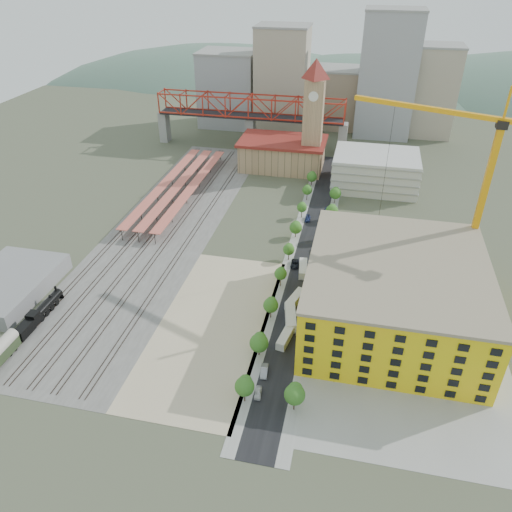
% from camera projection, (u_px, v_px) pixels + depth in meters
% --- Properties ---
extents(ground, '(400.00, 400.00, 0.00)m').
position_uv_depth(ground, '(253.00, 264.00, 158.12)').
color(ground, '#474C38').
rests_on(ground, ground).
extents(ballast_strip, '(36.00, 165.00, 0.06)m').
position_uv_depth(ballast_strip, '(166.00, 227.00, 179.18)').
color(ballast_strip, '#605E59').
rests_on(ballast_strip, ground).
extents(dirt_lot, '(28.00, 67.00, 0.06)m').
position_uv_depth(dirt_lot, '(213.00, 325.00, 132.74)').
color(dirt_lot, tan).
rests_on(dirt_lot, ground).
extents(street_asphalt, '(12.00, 170.00, 0.06)m').
position_uv_depth(street_asphalt, '(309.00, 246.00, 167.61)').
color(street_asphalt, black).
rests_on(street_asphalt, ground).
extents(sidewalk_west, '(3.00, 170.00, 0.04)m').
position_uv_depth(sidewalk_west, '(293.00, 244.00, 168.62)').
color(sidewalk_west, gray).
rests_on(sidewalk_west, ground).
extents(sidewalk_east, '(3.00, 170.00, 0.04)m').
position_uv_depth(sidewalk_east, '(326.00, 248.00, 166.61)').
color(sidewalk_east, gray).
rests_on(sidewalk_east, ground).
extents(construction_pad, '(50.00, 90.00, 0.06)m').
position_uv_depth(construction_pad, '(401.00, 323.00, 133.32)').
color(construction_pad, gray).
rests_on(construction_pad, ground).
extents(rail_tracks, '(26.56, 160.00, 0.18)m').
position_uv_depth(rail_tracks, '(162.00, 226.00, 179.45)').
color(rail_tracks, '#382B23').
rests_on(rail_tracks, ground).
extents(platform_canopies, '(16.00, 80.00, 4.12)m').
position_uv_depth(platform_canopies, '(179.00, 185.00, 200.78)').
color(platform_canopies, '#DB6554').
rests_on(platform_canopies, ground).
extents(station_hall, '(38.00, 24.00, 13.10)m').
position_uv_depth(station_hall, '(282.00, 153.00, 223.44)').
color(station_hall, tan).
rests_on(station_hall, ground).
extents(clock_tower, '(12.00, 12.00, 52.00)m').
position_uv_depth(clock_tower, '(314.00, 107.00, 207.74)').
color(clock_tower, tan).
rests_on(clock_tower, ground).
extents(parking_garage, '(34.00, 26.00, 14.00)m').
position_uv_depth(parking_garage, '(375.00, 170.00, 205.84)').
color(parking_garage, silver).
rests_on(parking_garage, ground).
extents(truss_bridge, '(94.00, 9.60, 25.60)m').
position_uv_depth(truss_bridge, '(250.00, 110.00, 239.69)').
color(truss_bridge, gray).
rests_on(truss_bridge, ground).
extents(construction_building, '(44.60, 50.60, 18.80)m').
position_uv_depth(construction_building, '(394.00, 294.00, 128.90)').
color(construction_building, yellow).
rests_on(construction_building, ground).
extents(warehouse, '(22.00, 32.00, 5.00)m').
position_uv_depth(warehouse, '(8.00, 285.00, 144.00)').
color(warehouse, gray).
rests_on(warehouse, ground).
extents(street_trees, '(15.40, 124.40, 8.00)m').
position_uv_depth(street_trees, '(305.00, 262.00, 159.34)').
color(street_trees, '#34661E').
rests_on(street_trees, ground).
extents(skyline, '(133.00, 46.00, 60.00)m').
position_uv_depth(skyline, '(326.00, 86.00, 262.59)').
color(skyline, '#9EA0A3').
rests_on(skyline, ground).
extents(distant_hills, '(647.00, 264.00, 227.00)m').
position_uv_depth(distant_hills, '(377.00, 184.00, 407.37)').
color(distant_hills, '#4C6B59').
rests_on(distant_hills, ground).
extents(locomotive, '(2.72, 20.98, 5.25)m').
position_uv_depth(locomotive, '(41.00, 312.00, 134.31)').
color(locomotive, black).
rests_on(locomotive, ground).
extents(tower_crane, '(50.80, 21.27, 57.40)m').
position_uv_depth(tower_crane, '(475.00, 169.00, 132.61)').
color(tower_crane, '#FFA810').
rests_on(tower_crane, ground).
extents(site_trailer_a, '(3.72, 8.84, 2.35)m').
position_uv_depth(site_trailer_a, '(286.00, 337.00, 126.91)').
color(site_trailer_a, silver).
rests_on(site_trailer_a, ground).
extents(site_trailer_b, '(4.68, 10.56, 2.80)m').
position_uv_depth(site_trailer_b, '(290.00, 317.00, 133.32)').
color(site_trailer_b, silver).
rests_on(site_trailer_b, ground).
extents(site_trailer_c, '(4.88, 9.22, 2.44)m').
position_uv_depth(site_trailer_c, '(295.00, 299.00, 140.43)').
color(site_trailer_c, silver).
rests_on(site_trailer_c, ground).
extents(site_trailer_d, '(3.40, 9.23, 2.47)m').
position_uv_depth(site_trailer_d, '(303.00, 269.00, 153.70)').
color(site_trailer_d, silver).
rests_on(site_trailer_d, ground).
extents(car_0, '(1.94, 4.05, 1.33)m').
position_uv_depth(car_0, '(258.00, 393.00, 111.79)').
color(car_0, silver).
rests_on(car_0, ground).
extents(car_1, '(2.11, 4.82, 1.54)m').
position_uv_depth(car_1, '(264.00, 371.00, 117.36)').
color(car_1, gray).
rests_on(car_1, ground).
extents(car_2, '(2.63, 5.26, 1.43)m').
position_uv_depth(car_2, '(295.00, 264.00, 156.94)').
color(car_2, black).
rests_on(car_2, ground).
extents(car_3, '(2.17, 4.73, 1.34)m').
position_uv_depth(car_3, '(308.00, 219.00, 183.00)').
color(car_3, navy).
rests_on(car_3, ground).
extents(car_4, '(1.68, 4.18, 1.42)m').
position_uv_depth(car_4, '(299.00, 330.00, 130.08)').
color(car_4, white).
rests_on(car_4, ground).
extents(car_5, '(1.58, 4.10, 1.33)m').
position_uv_depth(car_5, '(307.00, 295.00, 143.27)').
color(car_5, '#A8A9AE').
rests_on(car_5, ground).
extents(car_6, '(3.12, 5.39, 1.41)m').
position_uv_depth(car_6, '(317.00, 251.00, 163.35)').
color(car_6, black).
rests_on(car_6, ground).
extents(car_7, '(2.59, 5.39, 1.51)m').
position_uv_depth(car_7, '(326.00, 212.00, 187.23)').
color(car_7, navy).
rests_on(car_7, ground).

